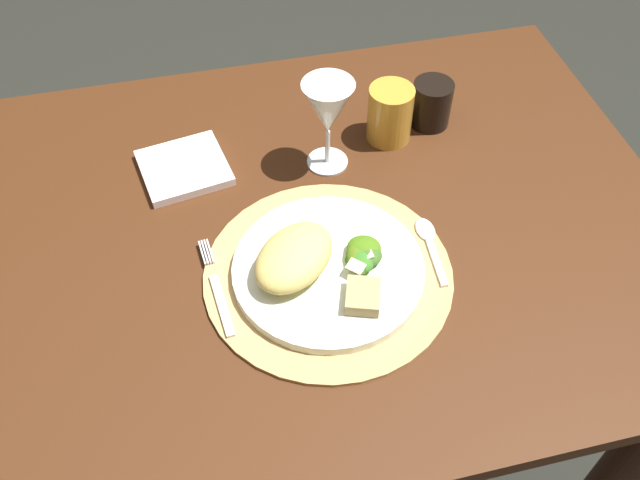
# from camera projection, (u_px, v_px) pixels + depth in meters

# --- Properties ---
(ground_plane) EXTENTS (6.00, 6.00, 0.00)m
(ground_plane) POSITION_uv_depth(u_px,v_px,m) (291.00, 442.00, 1.60)
(ground_plane) COLOR black
(dining_table) EXTENTS (1.22, 0.83, 0.75)m
(dining_table) POSITION_uv_depth(u_px,v_px,m) (279.00, 294.00, 1.15)
(dining_table) COLOR #432210
(dining_table) RESTS_ON ground
(placemat) EXTENTS (0.35, 0.35, 0.01)m
(placemat) POSITION_uv_depth(u_px,v_px,m) (328.00, 274.00, 0.97)
(placemat) COLOR tan
(placemat) RESTS_ON dining_table
(dinner_plate) EXTENTS (0.27, 0.27, 0.02)m
(dinner_plate) POSITION_uv_depth(u_px,v_px,m) (328.00, 269.00, 0.96)
(dinner_plate) COLOR silver
(dinner_plate) RESTS_ON placemat
(pasta_serving) EXTENTS (0.16, 0.16, 0.05)m
(pasta_serving) POSITION_uv_depth(u_px,v_px,m) (294.00, 257.00, 0.93)
(pasta_serving) COLOR #E5CB67
(pasta_serving) RESTS_ON dinner_plate
(salad_greens) EXTENTS (0.07, 0.08, 0.02)m
(salad_greens) POSITION_uv_depth(u_px,v_px,m) (362.00, 256.00, 0.95)
(salad_greens) COLOR #467416
(salad_greens) RESTS_ON dinner_plate
(bread_piece) EXTENTS (0.06, 0.07, 0.02)m
(bread_piece) POSITION_uv_depth(u_px,v_px,m) (363.00, 296.00, 0.91)
(bread_piece) COLOR tan
(bread_piece) RESTS_ON dinner_plate
(fork) EXTENTS (0.03, 0.17, 0.00)m
(fork) POSITION_uv_depth(u_px,v_px,m) (218.00, 291.00, 0.94)
(fork) COLOR silver
(fork) RESTS_ON placemat
(spoon) EXTENTS (0.03, 0.13, 0.01)m
(spoon) POSITION_uv_depth(u_px,v_px,m) (428.00, 239.00, 1.00)
(spoon) COLOR silver
(spoon) RESTS_ON placemat
(napkin) EXTENTS (0.15, 0.15, 0.01)m
(napkin) POSITION_uv_depth(u_px,v_px,m) (184.00, 168.00, 1.10)
(napkin) COLOR white
(napkin) RESTS_ON dining_table
(wine_glass) EXTENTS (0.08, 0.08, 0.16)m
(wine_glass) POSITION_uv_depth(u_px,v_px,m) (328.00, 111.00, 1.04)
(wine_glass) COLOR silver
(wine_glass) RESTS_ON dining_table
(amber_tumbler) EXTENTS (0.07, 0.07, 0.10)m
(amber_tumbler) POSITION_uv_depth(u_px,v_px,m) (390.00, 114.00, 1.12)
(amber_tumbler) COLOR gold
(amber_tumbler) RESTS_ON dining_table
(dark_tumbler) EXTENTS (0.07, 0.07, 0.08)m
(dark_tumbler) POSITION_uv_depth(u_px,v_px,m) (431.00, 104.00, 1.15)
(dark_tumbler) COLOR black
(dark_tumbler) RESTS_ON dining_table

